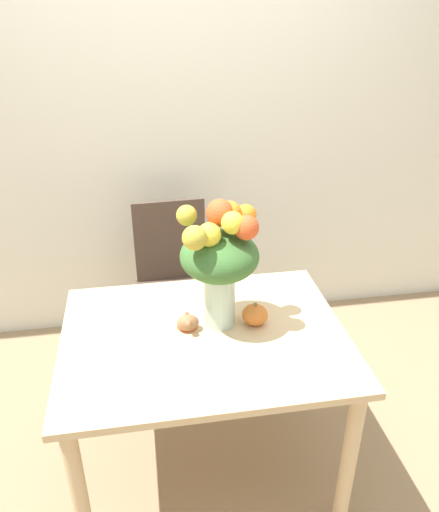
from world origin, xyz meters
TOP-DOWN VIEW (x-y plane):
  - ground_plane at (0.00, 0.00)m, footprint 12.00×12.00m
  - wall_back at (0.00, 1.25)m, footprint 8.00×0.06m
  - dining_table at (0.00, 0.00)m, footprint 1.11×0.85m
  - flower_vase at (0.07, 0.07)m, footprint 0.30×0.30m
  - pumpkin at (0.21, 0.04)m, footprint 0.10×0.10m
  - turkey_figurine at (-0.06, 0.05)m, footprint 0.09×0.12m
  - dining_chair_near_window at (-0.06, 0.82)m, footprint 0.44×0.44m

SIDE VIEW (x-z plane):
  - ground_plane at x=0.00m, z-range 0.00..0.00m
  - dining_chair_near_window at x=-0.06m, z-range 0.02..0.95m
  - dining_table at x=0.00m, z-range 0.26..1.00m
  - turkey_figurine at x=-0.06m, z-range 0.74..0.81m
  - pumpkin at x=0.21m, z-range 0.74..0.83m
  - flower_vase at x=0.07m, z-range 0.78..1.30m
  - wall_back at x=0.00m, z-range 0.00..2.70m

